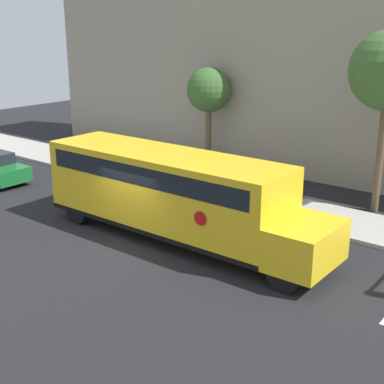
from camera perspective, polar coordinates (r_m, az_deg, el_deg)
The scene contains 5 objects.
ground_plane at distance 18.45m, azimuth -7.16°, elevation -5.63°, with size 60.00×60.00×0.00m, color black.
sidewalk_strip at distance 23.12m, azimuth 4.31°, elevation -0.49°, with size 44.00×3.00×0.15m.
building_backdrop at distance 27.76m, azimuth 12.25°, elevation 11.67°, with size 32.00×4.00×9.12m.
school_bus at distance 18.31m, azimuth -2.11°, elevation 0.15°, with size 10.86×2.57×3.02m.
tree_far_sidewalk at distance 27.40m, azimuth 1.80°, elevation 10.72°, with size 2.24×2.24×5.14m.
Camera 1 is at (12.22, -11.78, 7.22)m, focal length 50.00 mm.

